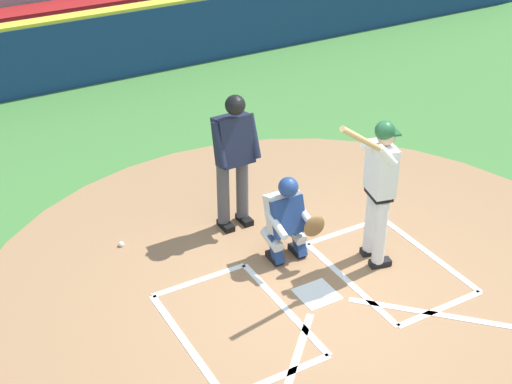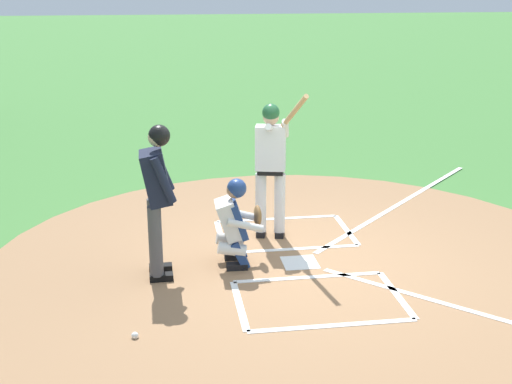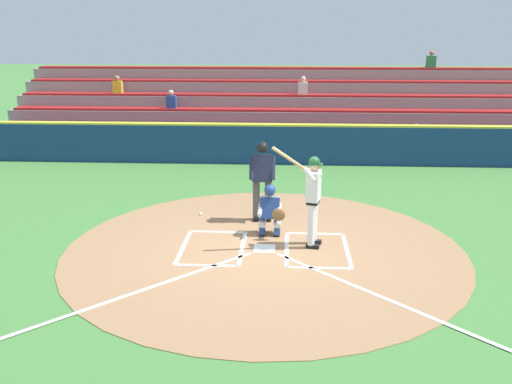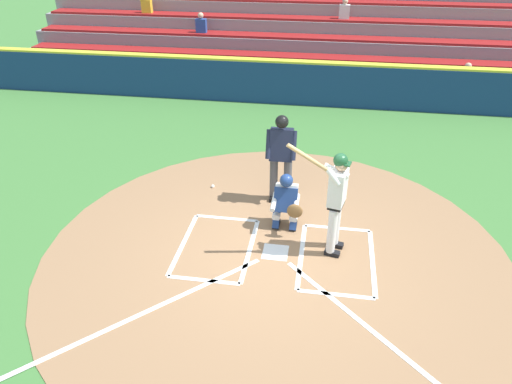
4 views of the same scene
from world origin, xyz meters
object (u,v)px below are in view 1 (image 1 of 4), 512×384
Objects in this scene: catcher at (288,217)px; baseball at (121,244)px; plate_umpire at (234,153)px; batter at (380,183)px.

baseball is at bearing -35.88° from catcher.
catcher is 0.61× the size of plate_umpire.
baseball is (1.47, -0.28, -1.04)m from plate_umpire.
plate_umpire is (1.07, -1.54, -0.02)m from batter.
batter is 3.30m from baseball.
batter is 28.76× the size of baseball.
plate_umpire is 25.20× the size of baseball.
catcher reaches higher than baseball.
batter is at bearing 145.43° from catcher.
plate_umpire reaches higher than catcher.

